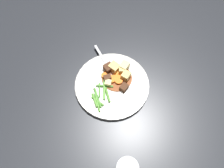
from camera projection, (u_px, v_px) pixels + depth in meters
The scene contains 25 objects.
ground_plane at pixel (112, 86), 0.85m from camera, with size 3.00×3.00×0.00m, color #26282D.
dinner_plate at pixel (112, 85), 0.85m from camera, with size 0.28×0.28×0.02m, color white.
stew_sauce at pixel (117, 78), 0.85m from camera, with size 0.12×0.12×0.00m, color brown.
carrot_slice_0 at pixel (117, 71), 0.86m from camera, with size 0.03×0.03×0.01m, color orange.
carrot_slice_1 at pixel (112, 79), 0.84m from camera, with size 0.03×0.03×0.01m, color orange.
carrot_slice_2 at pixel (119, 81), 0.84m from camera, with size 0.03×0.03×0.01m, color orange.
carrot_slice_3 at pixel (118, 74), 0.85m from camera, with size 0.03×0.03×0.01m, color orange.
carrot_slice_4 at pixel (104, 76), 0.85m from camera, with size 0.02×0.02×0.01m, color orange.
potato_chunk_0 at pixel (108, 83), 0.83m from camera, with size 0.02×0.02×0.02m, color #EAD68C.
potato_chunk_1 at pixel (124, 66), 0.86m from camera, with size 0.04×0.03×0.03m, color #EAD68C.
potato_chunk_2 at pixel (126, 76), 0.84m from camera, with size 0.03×0.03×0.03m, color #DBBC6B.
potato_chunk_3 at pixel (122, 70), 0.85m from camera, with size 0.03×0.03×0.03m, color #DBBC6B.
potato_chunk_4 at pixel (114, 67), 0.86m from camera, with size 0.04×0.03×0.03m, color #DBBC6B.
meat_chunk_0 at pixel (124, 87), 0.82m from camera, with size 0.03×0.02×0.02m, color #4C2B19.
meat_chunk_1 at pixel (107, 78), 0.84m from camera, with size 0.02×0.03×0.02m, color #4C2B19.
meat_chunk_2 at pixel (109, 68), 0.86m from camera, with size 0.03×0.03×0.03m, color #4C2B19.
green_bean_0 at pixel (97, 102), 0.80m from camera, with size 0.01×0.01×0.07m, color #599E38.
green_bean_1 at pixel (95, 100), 0.80m from camera, with size 0.01×0.01×0.06m, color #599E38.
green_bean_2 at pixel (98, 101), 0.80m from camera, with size 0.01×0.01×0.06m, color #599E38.
green_bean_3 at pixel (103, 89), 0.83m from camera, with size 0.01×0.01×0.08m, color #66AD42.
green_bean_4 at pixel (98, 98), 0.81m from camera, with size 0.01×0.01×0.08m, color #4C8E33.
green_bean_5 at pixel (99, 90), 0.82m from camera, with size 0.01×0.01×0.06m, color #4C8E33.
green_bean_6 at pixel (108, 95), 0.81m from camera, with size 0.01×0.01×0.06m, color #599E38.
green_bean_7 at pixel (105, 86), 0.83m from camera, with size 0.01×0.01×0.06m, color #4C8E33.
fork at pixel (105, 62), 0.88m from camera, with size 0.06×0.17×0.00m.
Camera 1 is at (-0.25, -0.30, 0.76)m, focal length 35.16 mm.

